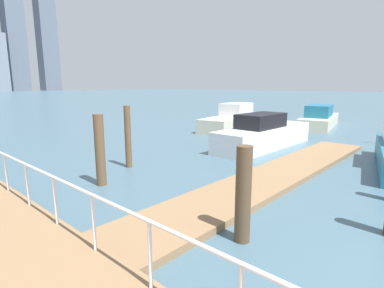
# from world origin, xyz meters

# --- Properties ---
(ground_plane) EXTENTS (300.00, 300.00, 0.00)m
(ground_plane) POSITION_xyz_m (0.00, 20.00, 0.00)
(ground_plane) COLOR #476675
(floating_dock) EXTENTS (15.25, 2.00, 0.18)m
(floating_dock) POSITION_xyz_m (4.13, 6.63, 0.09)
(floating_dock) COLOR #93704C
(floating_dock) RESTS_ON ground_plane
(boardwalk_railing) EXTENTS (0.06, 26.37, 1.08)m
(boardwalk_railing) POSITION_xyz_m (-3.15, 8.76, 1.23)
(boardwalk_railing) COLOR white
(boardwalk_railing) RESTS_ON boardwalk
(dock_piling_0) EXTENTS (0.26, 0.26, 2.52)m
(dock_piling_0) POSITION_xyz_m (1.51, 11.81, 1.26)
(dock_piling_0) COLOR brown
(dock_piling_0) RESTS_ON ground_plane
(dock_piling_1) EXTENTS (0.34, 0.34, 2.11)m
(dock_piling_1) POSITION_xyz_m (-0.47, 5.05, 1.05)
(dock_piling_1) COLOR brown
(dock_piling_1) RESTS_ON ground_plane
(dock_piling_3) EXTENTS (0.33, 0.33, 2.40)m
(dock_piling_3) POSITION_xyz_m (-0.48, 10.63, 1.20)
(dock_piling_3) COLOR brown
(dock_piling_3) RESTS_ON ground_plane
(moored_boat_0) EXTENTS (6.68, 3.16, 1.92)m
(moored_boat_0) POSITION_xyz_m (13.25, 14.92, 0.72)
(moored_boat_0) COLOR beige
(moored_boat_0) RESTS_ON ground_plane
(moored_boat_2) EXTENTS (7.06, 2.01, 1.85)m
(moored_boat_2) POSITION_xyz_m (8.74, 9.70, 0.72)
(moored_boat_2) COLOR white
(moored_boat_2) RESTS_ON ground_plane
(moored_boat_4) EXTENTS (7.53, 3.56, 1.76)m
(moored_boat_4) POSITION_xyz_m (19.07, 10.51, 0.66)
(moored_boat_4) COLOR beige
(moored_boat_4) RESTS_ON ground_plane
(skyline_tower_7) EXTENTS (9.83, 7.53, 56.35)m
(skyline_tower_7) POSITION_xyz_m (69.43, 177.29, 28.17)
(skyline_tower_7) COLOR slate
(skyline_tower_7) RESTS_ON ground_plane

